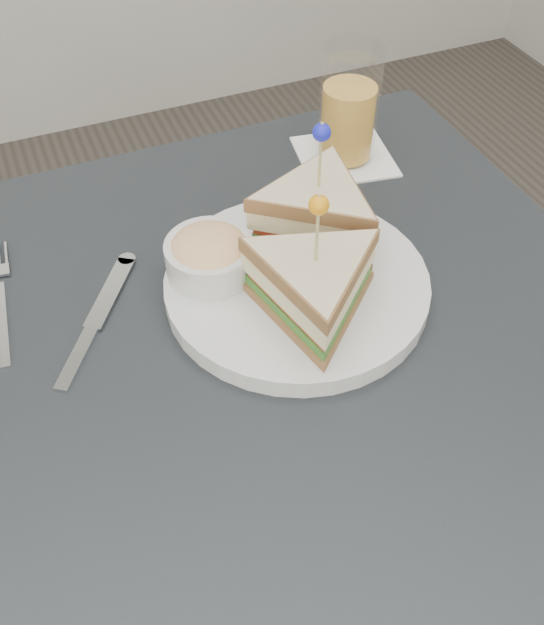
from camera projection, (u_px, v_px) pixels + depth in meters
The scene contains 4 objects.
table at pixel (267, 402), 0.75m from camera, with size 0.80×0.80×0.75m.
plate_meal at pixel (301, 256), 0.72m from camera, with size 0.34×0.34×0.17m.
cutlery_knife at pixel (95, 323), 0.72m from camera, with size 0.12×0.17×0.01m.
drink_set at pixel (348, 112), 0.88m from camera, with size 0.14×0.14×0.15m.
Camera 1 is at (-0.16, -0.41, 1.28)m, focal length 40.00 mm.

